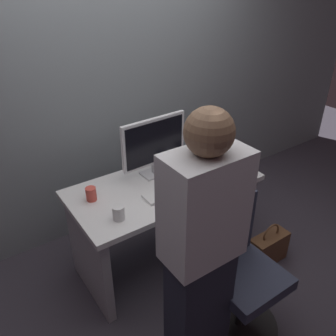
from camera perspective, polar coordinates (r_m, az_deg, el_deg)
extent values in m
plane|color=#3D3842|center=(3.04, -0.55, -14.41)|extent=(9.00, 9.00, 0.00)
cube|color=gray|center=(2.94, -9.86, 17.23)|extent=(6.40, 0.10, 3.00)
cube|color=white|center=(2.59, -0.63, -2.82)|extent=(1.40, 0.69, 0.04)
cube|color=#B2B2B7|center=(2.59, -12.74, -14.08)|extent=(0.06, 0.61, 0.70)
cube|color=#B2B2B7|center=(3.14, 9.17, -4.94)|extent=(0.06, 0.61, 0.70)
cylinder|color=black|center=(2.65, 11.42, -23.72)|extent=(0.52, 0.52, 0.03)
cylinder|color=black|center=(2.48, 11.93, -20.81)|extent=(0.05, 0.05, 0.39)
cube|color=#33384C|center=(2.31, 12.55, -17.07)|extent=(0.44, 0.44, 0.08)
cube|color=#33384C|center=(2.22, 9.76, -9.69)|extent=(0.40, 0.06, 0.44)
cube|color=#262838|center=(2.16, 4.91, -22.02)|extent=(0.34, 0.20, 0.85)
cube|color=silver|center=(1.66, 5.97, -6.52)|extent=(0.40, 0.24, 0.58)
sphere|color=brown|center=(1.46, 6.76, 5.86)|extent=(0.22, 0.22, 0.22)
cube|color=silver|center=(2.69, -2.19, -0.80)|extent=(0.21, 0.15, 0.02)
cube|color=silver|center=(2.66, -2.21, 0.09)|extent=(0.04, 0.03, 0.08)
cube|color=silver|center=(2.56, -2.30, 4.37)|extent=(0.54, 0.06, 0.36)
cube|color=black|center=(2.55, -2.11, 4.23)|extent=(0.50, 0.03, 0.32)
cube|color=white|center=(2.47, 0.74, -3.79)|extent=(0.43, 0.14, 0.02)
ellipsoid|color=black|center=(2.62, 5.76, -1.56)|extent=(0.06, 0.10, 0.03)
cylinder|color=silver|center=(2.22, -8.09, -7.24)|extent=(0.08, 0.08, 0.09)
cylinder|color=#D84C3F|center=(2.43, -12.47, -4.16)|extent=(0.07, 0.07, 0.10)
cube|color=beige|center=(2.92, 5.53, 1.94)|extent=(0.16, 0.15, 0.03)
cube|color=white|center=(2.89, 5.51, 2.34)|extent=(0.22, 0.19, 0.03)
cube|color=red|center=(2.88, 5.76, 2.95)|extent=(0.16, 0.13, 0.03)
cube|color=#3359A5|center=(2.86, 5.37, 3.34)|extent=(0.22, 0.19, 0.02)
cube|color=#594C72|center=(2.85, 5.34, 3.80)|extent=(0.16, 0.14, 0.03)
cube|color=gold|center=(2.84, 5.77, 4.22)|extent=(0.19, 0.15, 0.02)
cube|color=black|center=(2.76, 9.69, -0.50)|extent=(0.11, 0.16, 0.01)
cube|color=brown|center=(3.04, 16.07, -12.54)|extent=(0.34, 0.14, 0.26)
torus|color=brown|center=(2.94, 16.51, -10.22)|extent=(0.18, 0.02, 0.18)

